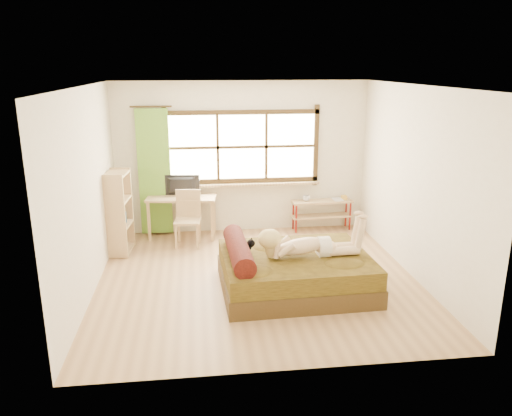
{
  "coord_description": "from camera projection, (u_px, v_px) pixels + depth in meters",
  "views": [
    {
      "loc": [
        -0.82,
        -6.55,
        2.97
      ],
      "look_at": [
        0.0,
        0.2,
        1.0
      ],
      "focal_mm": 35.0,
      "sensor_mm": 36.0,
      "label": 1
    }
  ],
  "objects": [
    {
      "name": "wall_left",
      "position": [
        87.0,
        193.0,
        6.53
      ],
      "size": [
        0.0,
        4.5,
        4.5
      ],
      "primitive_type": "plane",
      "rotation": [
        1.57,
        0.0,
        1.57
      ],
      "color": "silver",
      "rests_on": "floor"
    },
    {
      "name": "kitten",
      "position": [
        242.0,
        246.0,
        6.69
      ],
      "size": [
        0.3,
        0.13,
        0.24
      ],
      "primitive_type": null,
      "rotation": [
        0.0,
        0.0,
        0.04
      ],
      "color": "black",
      "rests_on": "bed"
    },
    {
      "name": "cup",
      "position": [
        306.0,
        198.0,
        9.11
      ],
      "size": [
        0.13,
        0.13,
        0.1
      ],
      "primitive_type": "imported",
      "rotation": [
        0.0,
        0.0,
        0.05
      ],
      "color": "gray",
      "rests_on": "pipe_shelf"
    },
    {
      "name": "floor",
      "position": [
        257.0,
        279.0,
        7.17
      ],
      "size": [
        4.5,
        4.5,
        0.0
      ],
      "primitive_type": "plane",
      "color": "#9E754C",
      "rests_on": "ground"
    },
    {
      "name": "pipe_shelf",
      "position": [
        322.0,
        208.0,
        9.2
      ],
      "size": [
        1.13,
        0.33,
        0.63
      ],
      "rotation": [
        0.0,
        0.0,
        0.05
      ],
      "color": "#A47959",
      "rests_on": "floor"
    },
    {
      "name": "wall_back",
      "position": [
        242.0,
        158.0,
        8.94
      ],
      "size": [
        4.5,
        0.0,
        4.5
      ],
      "primitive_type": "plane",
      "rotation": [
        1.57,
        0.0,
        0.0
      ],
      "color": "silver",
      "rests_on": "floor"
    },
    {
      "name": "window",
      "position": [
        242.0,
        149.0,
        8.86
      ],
      "size": [
        2.8,
        0.16,
        1.46
      ],
      "color": "#FFEDBF",
      "rests_on": "wall_back"
    },
    {
      "name": "desk",
      "position": [
        182.0,
        202.0,
        8.72
      ],
      "size": [
        1.24,
        0.67,
        0.74
      ],
      "rotation": [
        0.0,
        0.0,
        -0.11
      ],
      "color": "#A47959",
      "rests_on": "floor"
    },
    {
      "name": "wall_right",
      "position": [
        415.0,
        183.0,
        7.05
      ],
      "size": [
        0.0,
        4.5,
        4.5
      ],
      "primitive_type": "plane",
      "rotation": [
        1.57,
        0.0,
        -1.57
      ],
      "color": "silver",
      "rests_on": "floor"
    },
    {
      "name": "woman",
      "position": [
        308.0,
        235.0,
        6.6
      ],
      "size": [
        1.41,
        0.45,
        0.6
      ],
      "primitive_type": null,
      "rotation": [
        0.0,
        0.0,
        0.04
      ],
      "color": "#DAB58D",
      "rests_on": "bed"
    },
    {
      "name": "bookshelf",
      "position": [
        119.0,
        212.0,
        7.99
      ],
      "size": [
        0.38,
        0.61,
        1.34
      ],
      "rotation": [
        0.0,
        0.0,
        -0.09
      ],
      "color": "#A47959",
      "rests_on": "floor"
    },
    {
      "name": "bed",
      "position": [
        292.0,
        271.0,
        6.77
      ],
      "size": [
        2.05,
        1.66,
        0.76
      ],
      "rotation": [
        0.0,
        0.0,
        0.04
      ],
      "color": "#33240F",
      "rests_on": "floor"
    },
    {
      "name": "chair",
      "position": [
        188.0,
        215.0,
        8.42
      ],
      "size": [
        0.46,
        0.46,
        0.93
      ],
      "rotation": [
        0.0,
        0.0,
        -0.11
      ],
      "color": "#A47959",
      "rests_on": "floor"
    },
    {
      "name": "ceiling",
      "position": [
        258.0,
        86.0,
        6.42
      ],
      "size": [
        4.5,
        4.5,
        0.0
      ],
      "primitive_type": "plane",
      "rotation": [
        3.14,
        0.0,
        0.0
      ],
      "color": "white",
      "rests_on": "wall_back"
    },
    {
      "name": "wall_front",
      "position": [
        287.0,
        245.0,
        4.65
      ],
      "size": [
        4.5,
        0.0,
        4.5
      ],
      "primitive_type": "plane",
      "rotation": [
        -1.57,
        0.0,
        0.0
      ],
      "color": "silver",
      "rests_on": "floor"
    },
    {
      "name": "book",
      "position": [
        333.0,
        200.0,
        9.17
      ],
      "size": [
        0.19,
        0.25,
        0.02
      ],
      "primitive_type": "imported",
      "rotation": [
        0.0,
        0.0,
        0.05
      ],
      "color": "gray",
      "rests_on": "pipe_shelf"
    },
    {
      "name": "curtain",
      "position": [
        154.0,
        172.0,
        8.7
      ],
      "size": [
        0.55,
        0.1,
        2.2
      ],
      "primitive_type": "cube",
      "color": "olive",
      "rests_on": "wall_back"
    },
    {
      "name": "monitor",
      "position": [
        181.0,
        186.0,
        8.69
      ],
      "size": [
        0.64,
        0.15,
        0.36
      ],
      "primitive_type": "imported",
      "rotation": [
        0.0,
        0.0,
        3.03
      ],
      "color": "black",
      "rests_on": "desk"
    }
  ]
}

